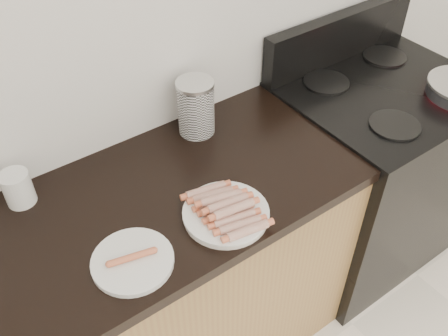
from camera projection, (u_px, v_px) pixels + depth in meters
wall_back at (164, 16)px, 1.52m from camera, size 4.00×0.04×2.60m
counter_slab at (7, 277)px, 1.32m from camera, size 2.20×0.62×0.04m
stove at (366, 175)px, 2.23m from camera, size 0.76×0.65×0.91m
stove_panel at (340, 37)px, 2.03m from camera, size 0.76×0.06×0.20m
burner_near_left at (395, 125)px, 1.75m from camera, size 0.18×0.18×0.01m
burner_far_left at (326, 82)px, 1.95m from camera, size 0.18×0.18×0.01m
burner_far_right at (385, 56)px, 2.10m from camera, size 0.18×0.18×0.01m
main_plate at (226, 215)px, 1.44m from camera, size 0.31×0.31×0.02m
side_plate at (133, 261)px, 1.32m from camera, size 0.26×0.26×0.02m
hotdog_pile at (226, 208)px, 1.43m from camera, size 0.13×0.25×0.05m
plain_sausages at (132, 257)px, 1.31m from camera, size 0.12×0.05×0.02m
canister at (196, 107)px, 1.68m from camera, size 0.13×0.13×0.20m
mug at (18, 188)px, 1.46m from camera, size 0.09×0.09×0.11m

